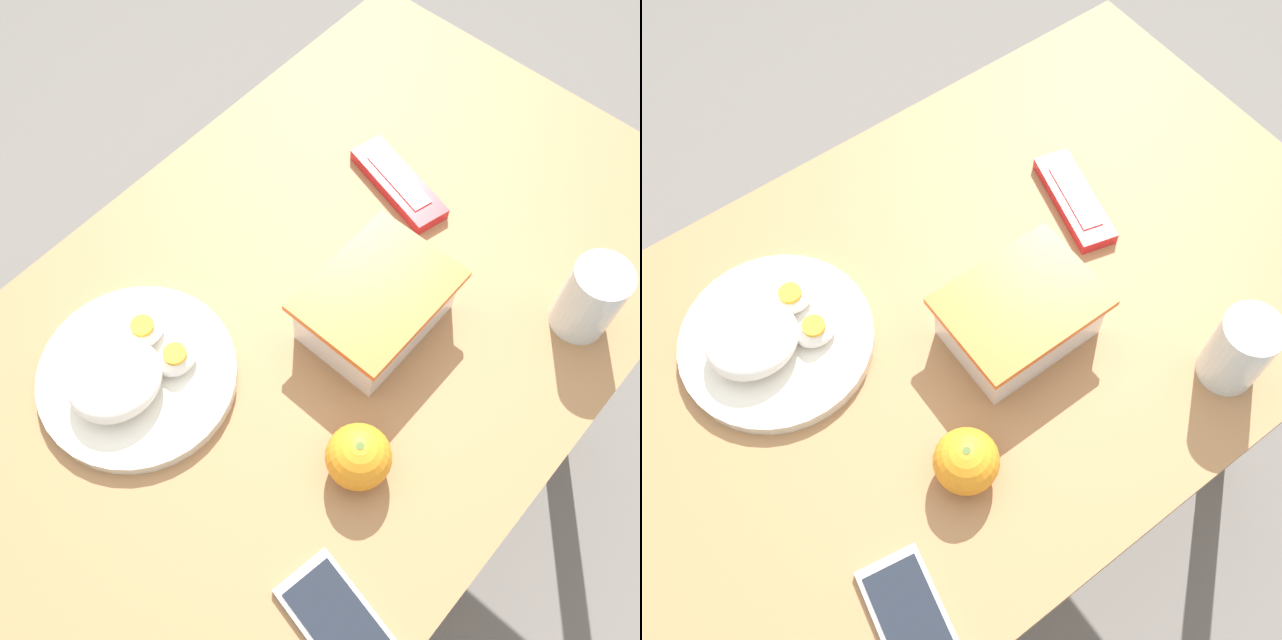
% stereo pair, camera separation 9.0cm
% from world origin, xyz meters
% --- Properties ---
extents(ground_plane, '(10.00, 10.00, 0.00)m').
position_xyz_m(ground_plane, '(0.00, 0.00, 0.00)').
color(ground_plane, '#66605B').
extents(table, '(1.13, 0.66, 0.76)m').
position_xyz_m(table, '(0.00, 0.00, 0.64)').
color(table, '#996B42').
rests_on(table, ground_plane).
extents(food_container, '(0.18, 0.14, 0.08)m').
position_xyz_m(food_container, '(-0.07, 0.06, 0.80)').
color(food_container, white).
rests_on(food_container, table).
extents(orange_fruit, '(0.07, 0.07, 0.07)m').
position_xyz_m(orange_fruit, '(0.09, 0.16, 0.80)').
color(orange_fruit, orange).
rests_on(orange_fruit, table).
extents(rice_plate, '(0.24, 0.24, 0.07)m').
position_xyz_m(rice_plate, '(0.18, -0.11, 0.78)').
color(rice_plate, silver).
rests_on(rice_plate, table).
extents(candy_bar, '(0.09, 0.17, 0.02)m').
position_xyz_m(candy_bar, '(-0.25, -0.05, 0.77)').
color(candy_bar, red).
rests_on(candy_bar, table).
extents(cell_phone, '(0.09, 0.15, 0.01)m').
position_xyz_m(cell_phone, '(0.23, 0.25, 0.77)').
color(cell_phone, '#ADADB2').
rests_on(cell_phone, table).
extents(drinking_glass, '(0.07, 0.07, 0.11)m').
position_xyz_m(drinking_glass, '(-0.24, 0.25, 0.82)').
color(drinking_glass, silver).
rests_on(drinking_glass, table).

